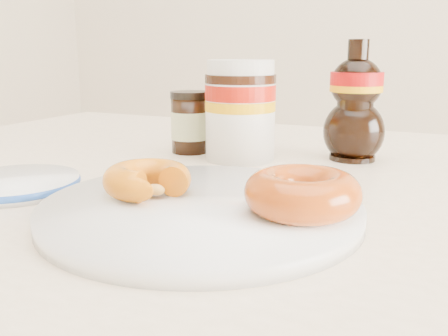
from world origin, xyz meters
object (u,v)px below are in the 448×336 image
at_px(nutella_jar, 240,107).
at_px(blue_rim_saucer, 16,183).
at_px(donut_bitten, 147,179).
at_px(syrup_bottle, 355,101).
at_px(donut_whole, 302,193).
at_px(dining_table, 321,260).
at_px(plate, 201,209).
at_px(dark_jar, 190,123).

distance_m(nutella_jar, blue_rim_saucer, 0.30).
distance_m(donut_bitten, syrup_bottle, 0.34).
bearing_deg(blue_rim_saucer, donut_whole, 2.37).
distance_m(dining_table, syrup_bottle, 0.23).
bearing_deg(syrup_bottle, dining_table, -89.44).
bearing_deg(blue_rim_saucer, syrup_bottle, 45.73).
relative_size(donut_whole, syrup_bottle, 0.61).
xyz_separation_m(plate, syrup_bottle, (0.08, 0.30, 0.07)).
distance_m(donut_bitten, donut_whole, 0.15).
xyz_separation_m(donut_whole, nutella_jar, (-0.16, 0.23, 0.04)).
relative_size(syrup_bottle, blue_rim_saucer, 1.18).
bearing_deg(syrup_bottle, plate, -104.44).
bearing_deg(dining_table, donut_bitten, -134.86).
xyz_separation_m(dining_table, syrup_bottle, (-0.00, 0.17, 0.16)).
bearing_deg(donut_bitten, dark_jar, 101.05).
xyz_separation_m(plate, blue_rim_saucer, (-0.22, -0.01, -0.00)).
relative_size(donut_bitten, syrup_bottle, 0.52).
bearing_deg(plate, blue_rim_saucer, -178.67).
relative_size(syrup_bottle, dark_jar, 1.81).
distance_m(donut_whole, dark_jar, 0.35).
bearing_deg(dining_table, dark_jar, 152.66).
xyz_separation_m(dining_table, plate, (-0.08, -0.14, 0.09)).
relative_size(plate, nutella_jar, 2.14).
height_order(plate, donut_bitten, donut_bitten).
xyz_separation_m(dining_table, nutella_jar, (-0.14, 0.11, 0.16)).
bearing_deg(donut_bitten, blue_rim_saucer, 172.79).
bearing_deg(dark_jar, nutella_jar, -9.32).
distance_m(dining_table, donut_whole, 0.17).
xyz_separation_m(donut_bitten, blue_rim_saucer, (-0.17, -0.01, -0.02)).
height_order(dining_table, blue_rim_saucer, blue_rim_saucer).
bearing_deg(syrup_bottle, nutella_jar, -156.58).
bearing_deg(syrup_bottle, blue_rim_saucer, -134.27).
distance_m(plate, donut_whole, 0.10).
relative_size(plate, syrup_bottle, 1.79).
bearing_deg(plate, dark_jar, 120.38).
distance_m(donut_bitten, dark_jar, 0.27).
bearing_deg(donut_whole, blue_rim_saucer, -177.63).
height_order(dining_table, plate, plate).
height_order(donut_bitten, blue_rim_saucer, donut_bitten).
bearing_deg(donut_whole, dining_table, 95.22).
height_order(dining_table, donut_whole, donut_whole).
relative_size(dining_table, dark_jar, 15.60).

